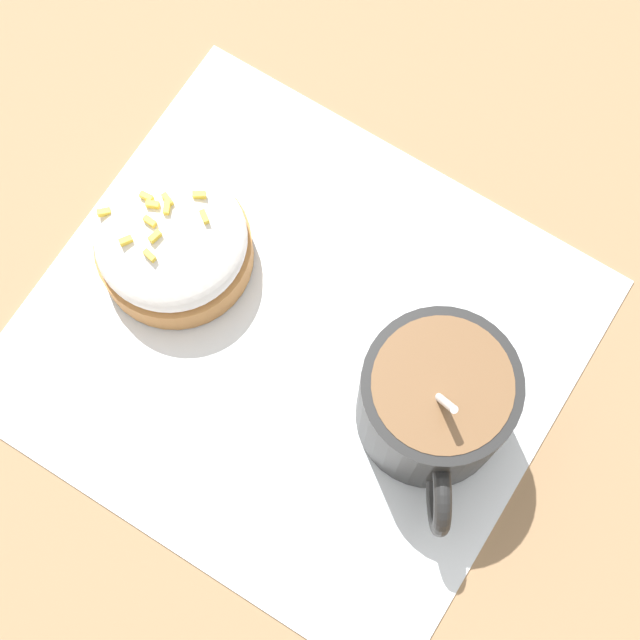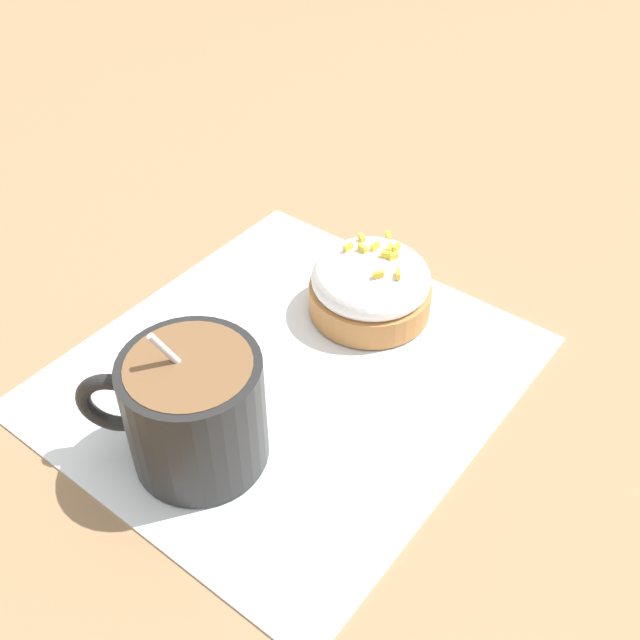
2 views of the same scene
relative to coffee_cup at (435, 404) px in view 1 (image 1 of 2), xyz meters
name	(u,v)px [view 1 (image 1 of 2)]	position (x,y,z in m)	size (l,w,h in m)	color
ground_plane	(297,343)	(-0.08, 0.00, -0.04)	(3.00, 3.00, 0.00)	#93704C
paper_napkin	(297,342)	(-0.08, 0.00, -0.04)	(0.29, 0.27, 0.00)	white
coffee_cup	(435,404)	(0.00, 0.00, 0.00)	(0.08, 0.10, 0.10)	black
frosted_pastry	(172,243)	(-0.17, 0.01, -0.02)	(0.09, 0.09, 0.05)	#B2753D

